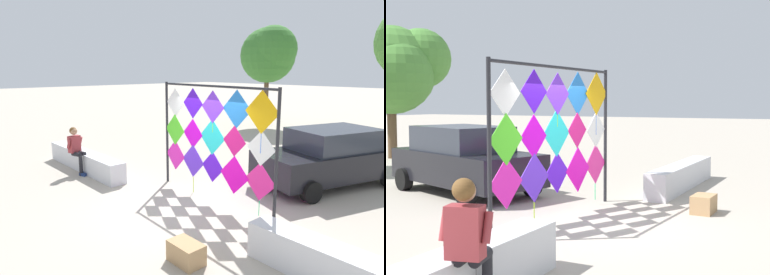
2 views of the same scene
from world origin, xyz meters
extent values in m
plane|color=#ADA393|center=(0.00, 0.00, 0.00)|extent=(120.00, 120.00, 0.00)
cube|color=silver|center=(-4.51, -0.31, 0.31)|extent=(4.26, 0.51, 0.62)
cylinder|color=#232328|center=(-1.78, 0.95, 1.44)|extent=(0.07, 0.07, 2.87)
cylinder|color=#232328|center=(2.05, 0.71, 1.44)|extent=(0.07, 0.07, 2.87)
cylinder|color=#232328|center=(0.13, 0.83, 2.82)|extent=(3.83, 0.30, 0.06)
cube|color=#E91DB0|center=(-1.38, 0.92, 0.87)|extent=(0.84, 0.07, 0.84)
cube|color=#5C29E5|center=(-0.60, 0.88, 0.86)|extent=(0.87, 0.07, 0.87)
cylinder|color=#ACE516|center=(-0.60, 0.89, 0.21)|extent=(0.02, 0.02, 0.43)
cube|color=#5211EA|center=(0.14, 0.84, 0.87)|extent=(0.77, 0.06, 0.77)
cube|color=#F708C0|center=(0.89, 0.79, 0.84)|extent=(0.90, 0.07, 0.90)
cube|color=#F52490|center=(1.63, 0.75, 0.87)|extent=(0.84, 0.07, 0.84)
cylinder|color=#16E57B|center=(1.63, 0.76, 0.28)|extent=(0.02, 0.02, 0.35)
cube|color=#4AD323|center=(-1.38, 0.92, 1.58)|extent=(0.85, 0.07, 0.85)
cube|color=#D205DB|center=(-0.61, 0.88, 1.58)|extent=(0.77, 0.06, 0.77)
cube|color=#1FD8DF|center=(0.12, 0.84, 1.61)|extent=(0.88, 0.07, 0.88)
cylinder|color=red|center=(0.12, 0.85, 0.96)|extent=(0.02, 0.02, 0.41)
cube|color=#DD1578|center=(0.86, 0.79, 1.63)|extent=(0.70, 0.06, 0.71)
cylinder|color=#16E57E|center=(0.86, 0.80, 1.17)|extent=(0.02, 0.02, 0.21)
cube|color=white|center=(1.64, 0.74, 1.60)|extent=(0.76, 0.06, 0.76)
cylinder|color=orange|center=(1.64, 0.75, 1.02)|extent=(0.02, 0.02, 0.41)
cube|color=white|center=(-1.38, 0.93, 2.33)|extent=(0.77, 0.06, 0.77)
cylinder|color=#16E58F|center=(-1.37, 0.94, 1.81)|extent=(0.02, 0.02, 0.27)
cube|color=#4A10DB|center=(-0.61, 0.87, 2.37)|extent=(0.77, 0.06, 0.77)
cube|color=#7431F1|center=(0.14, 0.82, 2.34)|extent=(0.78, 0.06, 0.78)
cylinder|color=#9CE516|center=(0.14, 0.83, 1.84)|extent=(0.02, 0.02, 0.22)
cube|color=blue|center=(0.90, 0.80, 2.35)|extent=(0.86, 0.07, 0.86)
cylinder|color=orange|center=(0.90, 0.81, 1.72)|extent=(0.02, 0.02, 0.40)
cube|color=#EAA609|center=(1.63, 0.73, 2.36)|extent=(0.90, 0.07, 0.90)
cylinder|color=blue|center=(1.63, 0.74, 1.70)|extent=(0.02, 0.02, 0.41)
cylinder|color=black|center=(-4.00, -0.67, 0.31)|extent=(0.11, 0.11, 0.62)
cylinder|color=black|center=(-4.16, -0.72, 0.65)|extent=(0.36, 0.22, 0.13)
cube|color=navy|center=(-3.94, -0.66, 0.04)|extent=(0.26, 0.16, 0.09)
cylinder|color=black|center=(-4.04, -0.51, 0.31)|extent=(0.11, 0.11, 0.62)
cylinder|color=black|center=(-4.21, -0.56, 0.65)|extent=(0.36, 0.22, 0.13)
cube|color=navy|center=(-3.99, -0.49, 0.04)|extent=(0.26, 0.16, 0.09)
cube|color=#993338|center=(-4.35, -0.68, 0.94)|extent=(0.29, 0.40, 0.52)
sphere|color=#A37556|center=(-4.35, -0.68, 1.34)|extent=(0.22, 0.22, 0.22)
sphere|color=brown|center=(-4.37, -0.69, 1.36)|extent=(0.22, 0.22, 0.22)
cylinder|color=#993338|center=(-4.27, -0.89, 0.99)|extent=(0.19, 0.13, 0.31)
cylinder|color=#993338|center=(-4.39, -0.47, 0.99)|extent=(0.19, 0.13, 0.31)
cube|color=black|center=(1.48, 4.12, 0.64)|extent=(2.98, 4.48, 0.74)
cube|color=#282D38|center=(1.53, 4.26, 1.31)|extent=(2.21, 2.69, 0.59)
cylinder|color=black|center=(1.88, 2.51, 0.28)|extent=(0.38, 0.59, 0.55)
cylinder|color=black|center=(0.20, 3.06, 0.28)|extent=(0.38, 0.59, 0.55)
cylinder|color=black|center=(1.08, 5.73, 0.28)|extent=(0.38, 0.59, 0.55)
cube|color=tan|center=(1.83, -1.51, 0.18)|extent=(0.62, 0.41, 0.36)
cylinder|color=brown|center=(-6.13, 11.65, 1.54)|extent=(0.27, 0.27, 3.07)
sphere|color=#38752D|center=(-6.13, 11.65, 4.00)|extent=(3.09, 3.09, 3.09)
sphere|color=#38752D|center=(-5.65, 11.49, 4.31)|extent=(2.58, 2.58, 2.58)
sphere|color=#38752D|center=(-6.33, 12.13, 4.17)|extent=(1.58, 1.58, 1.58)
sphere|color=#38752D|center=(-6.46, 11.55, 3.60)|extent=(1.86, 1.86, 1.86)
camera|label=1|loc=(5.84, -5.01, 3.20)|focal=32.32mm
camera|label=2|loc=(-8.17, -3.86, 2.19)|focal=48.08mm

